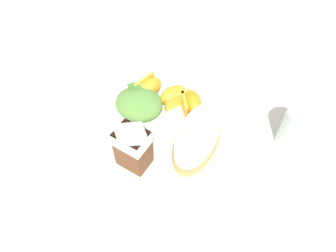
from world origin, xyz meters
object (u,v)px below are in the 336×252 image
(white_plate, at_px, (168,131))
(paper_napkin, at_px, (78,91))
(orange_wedge_front, at_px, (192,103))
(orange_wedge_middle, at_px, (174,96))
(drinking_clear_cup, at_px, (298,128))
(milk_carton, at_px, (132,144))
(green_salad_pile, at_px, (139,103))
(orange_wedge_rear, at_px, (149,87))
(cheesy_pizza_bread, at_px, (197,139))

(white_plate, height_order, paper_napkin, white_plate)
(orange_wedge_front, height_order, orange_wedge_middle, same)
(paper_napkin, relative_size, drinking_clear_cup, 1.17)
(white_plate, bearing_deg, orange_wedge_middle, -67.12)
(milk_carton, distance_m, orange_wedge_middle, 0.17)
(paper_napkin, bearing_deg, orange_wedge_front, -162.36)
(green_salad_pile, distance_m, paper_napkin, 0.16)
(orange_wedge_rear, distance_m, drinking_clear_cup, 0.31)
(orange_wedge_rear, bearing_deg, white_plate, 144.58)
(cheesy_pizza_bread, xyz_separation_m, orange_wedge_middle, (0.09, -0.07, 0.00))
(orange_wedge_middle, bearing_deg, paper_napkin, 20.17)
(white_plate, relative_size, orange_wedge_front, 4.08)
(cheesy_pizza_bread, relative_size, paper_napkin, 1.65)
(paper_napkin, bearing_deg, orange_wedge_middle, -159.83)
(orange_wedge_rear, bearing_deg, paper_napkin, 24.88)
(green_salad_pile, bearing_deg, white_plate, 172.03)
(milk_carton, bearing_deg, paper_napkin, -21.71)
(green_salad_pile, xyz_separation_m, paper_napkin, (0.16, 0.02, -0.03))
(orange_wedge_front, bearing_deg, white_plate, 79.51)
(orange_wedge_middle, distance_m, drinking_clear_cup, 0.25)
(green_salad_pile, distance_m, drinking_clear_cup, 0.32)
(milk_carton, relative_size, orange_wedge_middle, 1.58)
(cheesy_pizza_bread, height_order, green_salad_pile, green_salad_pile)
(cheesy_pizza_bread, distance_m, orange_wedge_front, 0.09)
(white_plate, distance_m, orange_wedge_middle, 0.08)
(green_salad_pile, relative_size, drinking_clear_cup, 1.06)
(cheesy_pizza_bread, bearing_deg, paper_napkin, 0.99)
(orange_wedge_front, xyz_separation_m, orange_wedge_rear, (0.10, 0.01, 0.00))
(green_salad_pile, xyz_separation_m, orange_wedge_front, (-0.09, -0.06, -0.00))
(cheesy_pizza_bread, relative_size, green_salad_pile, 1.82)
(cheesy_pizza_bread, height_order, orange_wedge_middle, orange_wedge_middle)
(white_plate, bearing_deg, green_salad_pile, -7.97)
(cheesy_pizza_bread, height_order, paper_napkin, cheesy_pizza_bread)
(cheesy_pizza_bread, xyz_separation_m, paper_napkin, (0.30, 0.01, -0.03))
(cheesy_pizza_bread, height_order, orange_wedge_rear, orange_wedge_rear)
(cheesy_pizza_bread, bearing_deg, drinking_clear_cup, -143.02)
(milk_carton, height_order, orange_wedge_rear, milk_carton)
(cheesy_pizza_bread, height_order, drinking_clear_cup, drinking_clear_cup)
(milk_carton, distance_m, orange_wedge_rear, 0.18)
(orange_wedge_middle, distance_m, orange_wedge_rear, 0.06)
(cheesy_pizza_bread, bearing_deg, orange_wedge_front, -54.28)
(white_plate, xyz_separation_m, paper_napkin, (0.24, 0.01, -0.01))
(white_plate, distance_m, drinking_clear_cup, 0.25)
(white_plate, height_order, orange_wedge_rear, orange_wedge_rear)
(paper_napkin, bearing_deg, green_salad_pile, -173.00)
(orange_wedge_front, bearing_deg, drinking_clear_cup, -168.42)
(green_salad_pile, bearing_deg, paper_napkin, 7.00)
(milk_carton, distance_m, drinking_clear_cup, 0.32)
(white_plate, relative_size, drinking_clear_cup, 2.97)
(white_plate, distance_m, milk_carton, 0.12)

